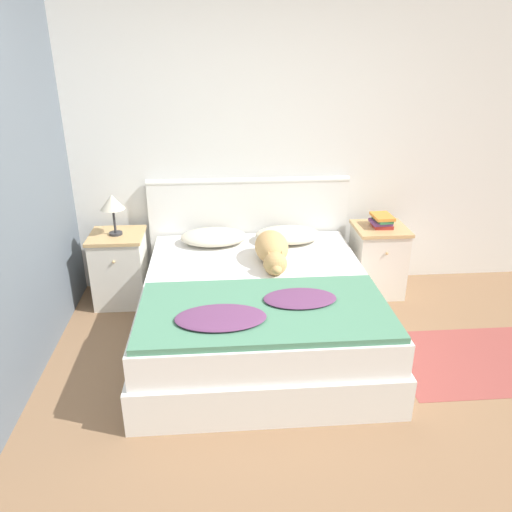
{
  "coord_description": "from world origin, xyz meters",
  "views": [
    {
      "loc": [
        -0.24,
        -2.21,
        2.12
      ],
      "look_at": [
        0.03,
        1.26,
        0.62
      ],
      "focal_mm": 35.0,
      "sensor_mm": 36.0,
      "label": 1
    }
  ],
  "objects_px": {
    "nightstand_left": "(120,268)",
    "table_lamp": "(112,204)",
    "pillow_right": "(288,235)",
    "book_stack": "(382,221)",
    "nightstand_right": "(377,260)",
    "pillow_left": "(214,237)",
    "dog": "(272,250)",
    "bed": "(258,311)"
  },
  "relations": [
    {
      "from": "nightstand_right",
      "to": "book_stack",
      "type": "bearing_deg",
      "value": 52.07
    },
    {
      "from": "nightstand_right",
      "to": "pillow_left",
      "type": "relative_size",
      "value": 1.11
    },
    {
      "from": "pillow_left",
      "to": "table_lamp",
      "type": "height_order",
      "value": "table_lamp"
    },
    {
      "from": "nightstand_left",
      "to": "table_lamp",
      "type": "relative_size",
      "value": 1.83
    },
    {
      "from": "nightstand_left",
      "to": "nightstand_right",
      "type": "bearing_deg",
      "value": 0.0
    },
    {
      "from": "bed",
      "to": "dog",
      "type": "distance_m",
      "value": 0.49
    },
    {
      "from": "nightstand_left",
      "to": "book_stack",
      "type": "xyz_separation_m",
      "value": [
        2.28,
        0.01,
        0.37
      ]
    },
    {
      "from": "nightstand_right",
      "to": "table_lamp",
      "type": "relative_size",
      "value": 1.83
    },
    {
      "from": "nightstand_left",
      "to": "pillow_left",
      "type": "relative_size",
      "value": 1.11
    },
    {
      "from": "book_stack",
      "to": "table_lamp",
      "type": "xyz_separation_m",
      "value": [
        -2.28,
        -0.01,
        0.21
      ]
    },
    {
      "from": "bed",
      "to": "nightstand_right",
      "type": "xyz_separation_m",
      "value": [
        1.14,
        0.73,
        0.06
      ]
    },
    {
      "from": "dog",
      "to": "pillow_right",
      "type": "bearing_deg",
      "value": 67.13
    },
    {
      "from": "pillow_left",
      "to": "dog",
      "type": "distance_m",
      "value": 0.64
    },
    {
      "from": "bed",
      "to": "nightstand_left",
      "type": "bearing_deg",
      "value": 147.37
    },
    {
      "from": "table_lamp",
      "to": "nightstand_right",
      "type": "bearing_deg",
      "value": 0.18
    },
    {
      "from": "book_stack",
      "to": "table_lamp",
      "type": "distance_m",
      "value": 2.29
    },
    {
      "from": "book_stack",
      "to": "pillow_right",
      "type": "bearing_deg",
      "value": -179.73
    },
    {
      "from": "table_lamp",
      "to": "dog",
      "type": "bearing_deg",
      "value": -18.8
    },
    {
      "from": "bed",
      "to": "table_lamp",
      "type": "xyz_separation_m",
      "value": [
        -1.14,
        0.72,
        0.64
      ]
    },
    {
      "from": "bed",
      "to": "pillow_right",
      "type": "relative_size",
      "value": 3.43
    },
    {
      "from": "nightstand_right",
      "to": "dog",
      "type": "distance_m",
      "value": 1.14
    },
    {
      "from": "nightstand_left",
      "to": "pillow_right",
      "type": "height_order",
      "value": "pillow_right"
    },
    {
      "from": "pillow_left",
      "to": "pillow_right",
      "type": "relative_size",
      "value": 1.0
    },
    {
      "from": "dog",
      "to": "nightstand_left",
      "type": "bearing_deg",
      "value": 160.91
    },
    {
      "from": "nightstand_left",
      "to": "book_stack",
      "type": "height_order",
      "value": "book_stack"
    },
    {
      "from": "bed",
      "to": "nightstand_left",
      "type": "relative_size",
      "value": 3.08
    },
    {
      "from": "bed",
      "to": "pillow_right",
      "type": "bearing_deg",
      "value": 66.27
    },
    {
      "from": "dog",
      "to": "book_stack",
      "type": "relative_size",
      "value": 2.89
    },
    {
      "from": "nightstand_right",
      "to": "pillow_right",
      "type": "relative_size",
      "value": 1.11
    },
    {
      "from": "bed",
      "to": "nightstand_right",
      "type": "height_order",
      "value": "nightstand_right"
    },
    {
      "from": "book_stack",
      "to": "nightstand_right",
      "type": "bearing_deg",
      "value": -127.93
    },
    {
      "from": "pillow_right",
      "to": "book_stack",
      "type": "bearing_deg",
      "value": 0.27
    },
    {
      "from": "bed",
      "to": "nightstand_right",
      "type": "distance_m",
      "value": 1.36
    },
    {
      "from": "pillow_left",
      "to": "table_lamp",
      "type": "bearing_deg",
      "value": -179.39
    },
    {
      "from": "nightstand_left",
      "to": "table_lamp",
      "type": "height_order",
      "value": "table_lamp"
    },
    {
      "from": "bed",
      "to": "nightstand_right",
      "type": "relative_size",
      "value": 3.08
    },
    {
      "from": "nightstand_right",
      "to": "bed",
      "type": "bearing_deg",
      "value": -147.37
    },
    {
      "from": "bed",
      "to": "pillow_right",
      "type": "xyz_separation_m",
      "value": [
        0.32,
        0.73,
        0.32
      ]
    },
    {
      "from": "bed",
      "to": "nightstand_right",
      "type": "bearing_deg",
      "value": 32.63
    },
    {
      "from": "pillow_right",
      "to": "nightstand_right",
      "type": "bearing_deg",
      "value": -0.1
    },
    {
      "from": "pillow_left",
      "to": "pillow_right",
      "type": "bearing_deg",
      "value": 0.0
    },
    {
      "from": "nightstand_left",
      "to": "nightstand_right",
      "type": "distance_m",
      "value": 2.28
    }
  ]
}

